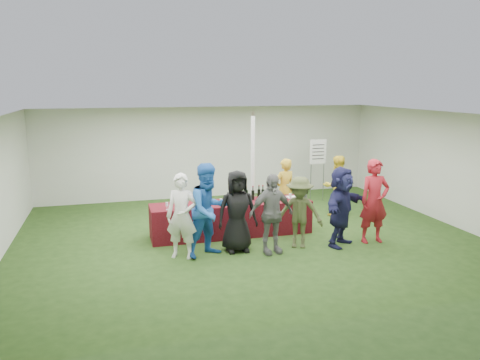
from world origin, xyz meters
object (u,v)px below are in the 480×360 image
object	(u,v)px
customer_5	(341,207)
customer_4	(299,212)
staff_pourer	(284,190)
customer_1	(209,210)
dump_bucket	(302,196)
staff_back	(336,186)
customer_3	(271,214)
customer_0	(182,216)
serving_table	(231,219)
customer_2	(237,211)
wine_list_sign	(318,156)
customer_6	(374,201)

from	to	relation	value
customer_5	customer_4	bearing A→B (deg)	133.86
staff_pourer	customer_1	xyz separation A→B (m)	(-2.28, -1.84, 0.14)
dump_bucket	staff_back	size ratio (longest dim) A/B	0.15
customer_3	customer_5	world-z (taller)	customer_5
staff_pourer	customer_0	distance (m)	3.34
serving_table	customer_5	world-z (taller)	customer_5
dump_bucket	customer_2	bearing A→B (deg)	-154.86
customer_2	customer_3	size ratio (longest dim) A/B	1.02
serving_table	customer_2	size ratio (longest dim) A/B	2.16
customer_2	customer_0	bearing A→B (deg)	-176.29
staff_pourer	customer_3	xyz separation A→B (m)	(-1.06, -2.04, 0.02)
staff_back	customer_5	world-z (taller)	customer_5
customer_0	customer_1	distance (m)	0.54
customer_2	customer_5	bearing A→B (deg)	-6.64
customer_0	customer_3	distance (m)	1.76
staff_pourer	customer_2	distance (m)	2.42
serving_table	staff_back	xyz separation A→B (m)	(3.02, 0.86, 0.41)
customer_1	customer_5	bearing A→B (deg)	-27.08
staff_back	customer_5	size ratio (longest dim) A/B	0.93
serving_table	customer_0	size ratio (longest dim) A/B	2.15
staff_pourer	customer_1	size ratio (longest dim) A/B	0.85
customer_4	wine_list_sign	bearing A→B (deg)	85.25
customer_3	wine_list_sign	bearing A→B (deg)	45.97
staff_back	customer_1	size ratio (longest dim) A/B	0.84
customer_0	customer_2	bearing A→B (deg)	27.79
staff_back	customer_6	distance (m)	2.16
wine_list_sign	staff_back	bearing A→B (deg)	-95.92
serving_table	customer_3	bearing A→B (deg)	-70.70
wine_list_sign	customer_3	xyz separation A→B (m)	(-2.70, -3.71, -0.50)
customer_0	customer_2	size ratio (longest dim) A/B	1.01
customer_5	customer_6	distance (m)	0.78
staff_back	dump_bucket	bearing A→B (deg)	28.33
customer_2	customer_5	distance (m)	2.19
customer_1	customer_5	world-z (taller)	customer_1
customer_0	customer_6	xyz separation A→B (m)	(4.08, -0.18, 0.06)
wine_list_sign	customer_5	distance (m)	3.87
dump_bucket	wine_list_sign	size ratio (longest dim) A/B	0.13
customer_2	customer_5	size ratio (longest dim) A/B	0.99
customer_4	customer_5	bearing A→B (deg)	17.23
serving_table	staff_pourer	world-z (taller)	staff_pourer
staff_back	customer_2	bearing A→B (deg)	21.91
wine_list_sign	staff_back	xyz separation A→B (m)	(-0.16, -1.51, -0.53)
serving_table	customer_4	xyz separation A→B (m)	(1.14, -1.18, 0.37)
wine_list_sign	customer_1	world-z (taller)	customer_1
staff_back	serving_table	bearing A→B (deg)	6.76
serving_table	wine_list_sign	distance (m)	4.07
customer_1	customer_6	bearing A→B (deg)	-26.23
staff_pourer	customer_2	size ratio (longest dim) A/B	0.95
wine_list_sign	customer_6	world-z (taller)	customer_6
wine_list_sign	customer_3	world-z (taller)	wine_list_sign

